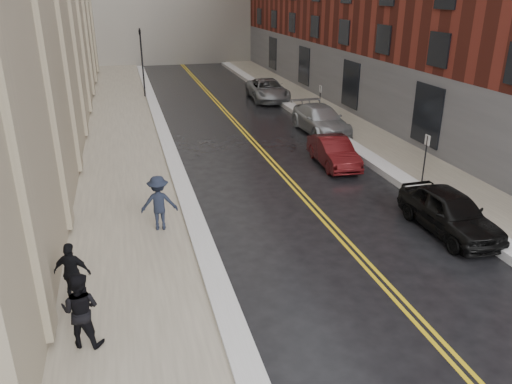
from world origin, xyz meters
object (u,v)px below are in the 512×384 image
pedestrian_a (81,310)px  car_maroon (334,152)px  car_silver_far (268,90)px  pedestrian_b (159,203)px  car_silver_near (321,120)px  pedestrian_c (72,272)px  car_black (450,212)px

pedestrian_a → car_maroon: bearing=-115.4°
car_silver_far → pedestrian_b: 22.79m
car_silver_far → car_silver_near: bearing=-84.2°
car_maroon → car_silver_far: size_ratio=0.74×
car_silver_far → pedestrian_a: size_ratio=2.98×
pedestrian_b → pedestrian_c: size_ratio=1.14×
car_silver_near → pedestrian_a: (-12.46, -16.47, 0.31)m
car_silver_near → car_maroon: bearing=-106.7°
car_maroon → pedestrian_c: size_ratio=2.43×
car_maroon → pedestrian_a: size_ratio=2.19×
car_silver_far → pedestrian_c: 27.31m
car_maroon → pedestrian_b: bearing=-146.5°
car_black → pedestrian_a: 12.31m
car_maroon → pedestrian_c: 14.28m
car_black → pedestrian_a: bearing=-165.7°
pedestrian_a → car_silver_far: bearing=-94.9°
car_maroon → pedestrian_c: pedestrian_c is taller
car_silver_far → pedestrian_c: (-12.39, -24.34, 0.22)m
car_maroon → pedestrian_a: pedestrian_a is taller
pedestrian_a → pedestrian_c: bearing=-60.7°
car_maroon → pedestrian_c: bearing=-138.7°
car_maroon → pedestrian_b: size_ratio=2.12×
car_silver_near → car_silver_far: bearing=91.3°
car_maroon → pedestrian_a: bearing=-132.3°
car_silver_far → pedestrian_a: bearing=-111.2°
car_black → pedestrian_a: pedestrian_a is taller
pedestrian_b → pedestrian_c: pedestrian_b is taller
car_silver_far → pedestrian_c: size_ratio=3.31×
pedestrian_a → pedestrian_c: (-0.32, 1.92, -0.09)m
pedestrian_a → pedestrian_b: bearing=-91.6°
car_black → car_silver_far: (0.17, 23.10, 0.02)m
pedestrian_a → pedestrian_b: 6.11m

